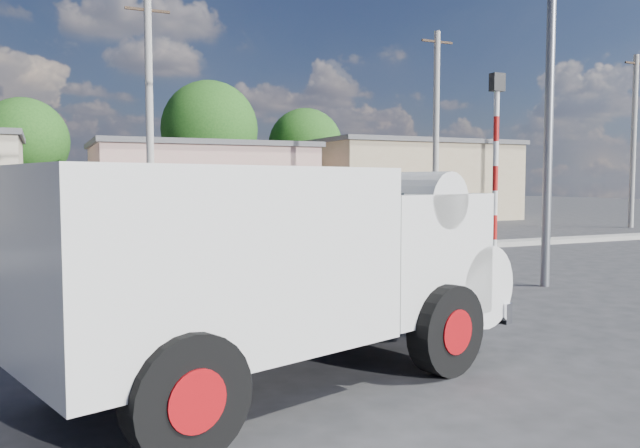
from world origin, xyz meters
name	(u,v)px	position (x,y,z in m)	size (l,w,h in m)	color
ground_plane	(398,316)	(0.00, 0.00, 0.00)	(120.00, 120.00, 0.00)	#29292B
median	(248,257)	(0.00, 8.00, 0.08)	(40.00, 0.80, 0.16)	#99968E
truck	(291,264)	(-2.80, -2.37, 1.29)	(5.99, 3.62, 2.33)	black
bicycle	(450,257)	(3.20, 2.98, 0.47)	(0.62, 1.79, 0.94)	black
cyclist	(450,239)	(3.20, 2.98, 0.87)	(0.64, 0.42, 1.74)	white
car_cream	(431,217)	(10.39, 14.33, 0.61)	(1.30, 3.72, 1.23)	silver
car_red	(430,212)	(12.57, 17.57, 0.65)	(1.53, 3.81, 1.30)	#9C0501
traffic_pole	(496,161)	(3.20, 1.50, 2.59)	(0.28, 0.18, 4.36)	red
streetlight	(545,44)	(4.14, 1.20, 4.96)	(2.34, 0.22, 9.00)	slate
building_row	(182,182)	(1.10, 22.00, 2.13)	(37.80, 7.30, 4.44)	#C2AE92
tree_row	(97,134)	(-2.27, 28.62, 4.83)	(34.13, 7.32, 8.10)	#38281E
utility_poles	(301,128)	(3.25, 12.00, 4.07)	(35.40, 0.24, 8.00)	#99968E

